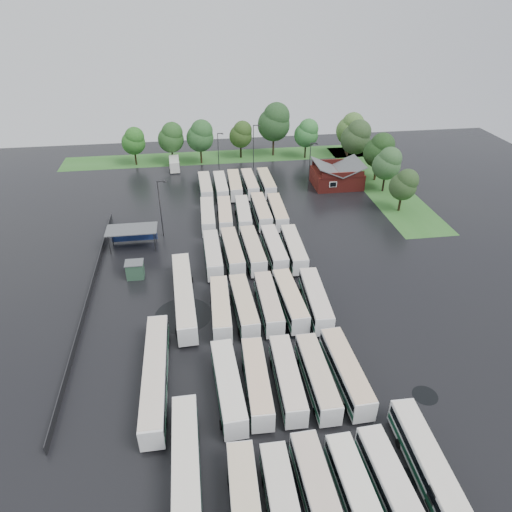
{
  "coord_description": "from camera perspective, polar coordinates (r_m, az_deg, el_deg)",
  "views": [
    {
      "loc": [
        -6.41,
        -46.44,
        38.58
      ],
      "look_at": [
        2.0,
        12.0,
        2.5
      ],
      "focal_mm": 32.0,
      "sensor_mm": 36.0,
      "label": 1
    }
  ],
  "objects": [
    {
      "name": "ground",
      "position": [
        60.71,
        -0.26,
        -8.02
      ],
      "size": [
        160.0,
        160.0,
        0.0
      ],
      "primitive_type": "plane",
      "color": "black",
      "rests_on": "ground"
    },
    {
      "name": "brick_building",
      "position": [
        101.14,
        10.05,
        9.66
      ],
      "size": [
        10.07,
        8.6,
        5.39
      ],
      "color": "maroon",
      "rests_on": "ground"
    },
    {
      "name": "wash_shed",
      "position": [
        77.91,
        -15.22,
        3.06
      ],
      "size": [
        8.2,
        4.2,
        3.58
      ],
      "color": "#2D2D30",
      "rests_on": "ground"
    },
    {
      "name": "utility_hut",
      "position": [
        70.5,
        -14.88,
        -1.66
      ],
      "size": [
        2.7,
        2.2,
        2.62
      ],
      "color": "#2A4D36",
      "rests_on": "ground"
    },
    {
      "name": "grass_strip_north",
      "position": [
        118.04,
        -3.74,
        12.29
      ],
      "size": [
        80.0,
        10.0,
        0.01
      ],
      "primitive_type": "cube",
      "color": "#2E6625",
      "rests_on": "ground"
    },
    {
      "name": "grass_strip_east",
      "position": [
        105.28,
        15.21,
        8.82
      ],
      "size": [
        10.0,
        50.0,
        0.01
      ],
      "primitive_type": "cube",
      "color": "#2E6625",
      "rests_on": "ground"
    },
    {
      "name": "west_fence",
      "position": [
        68.23,
        -20.11,
        -4.61
      ],
      "size": [
        0.1,
        50.0,
        1.2
      ],
      "primitive_type": "cube",
      "color": "#2D2D30",
      "rests_on": "ground"
    },
    {
      "name": "bus_r0c0",
      "position": [
        42.28,
        -1.32,
        -29.25
      ],
      "size": [
        2.67,
        11.3,
        3.13
      ],
      "rotation": [
        0.0,
        0.0,
        -0.03
      ],
      "color": "white",
      "rests_on": "ground"
    },
    {
      "name": "bus_r0c1",
      "position": [
        42.31,
        3.48,
        -29.28
      ],
      "size": [
        2.41,
        11.18,
        3.11
      ],
      "rotation": [
        0.0,
        0.0,
        -0.0
      ],
      "color": "white",
      "rests_on": "ground"
    },
    {
      "name": "bus_r0c2",
      "position": [
        43.01,
        7.98,
        -27.95
      ],
      "size": [
        2.76,
        11.57,
        3.2
      ],
      "rotation": [
        0.0,
        0.0,
        0.03
      ],
      "color": "white",
      "rests_on": "ground"
    },
    {
      "name": "bus_r0c3",
      "position": [
        43.57,
        12.68,
        -27.6
      ],
      "size": [
        2.75,
        11.25,
        3.11
      ],
      "rotation": [
        0.0,
        0.0,
        0.03
      ],
      "color": "white",
      "rests_on": "ground"
    },
    {
      "name": "bus_r0c4",
      "position": [
        44.59,
        16.81,
        -26.36
      ],
      "size": [
        2.89,
        11.46,
        3.16
      ],
      "rotation": [
        0.0,
        0.0,
        0.04
      ],
      "color": "white",
      "rests_on": "ground"
    },
    {
      "name": "bus_r1c0",
      "position": [
        50.15,
        -3.5,
        -15.88
      ],
      "size": [
        3.01,
        11.67,
        3.22
      ],
      "rotation": [
        0.0,
        0.0,
        0.05
      ],
      "color": "white",
      "rests_on": "ground"
    },
    {
      "name": "bus_r1c1",
      "position": [
        50.56,
        0.11,
        -15.41
      ],
      "size": [
        2.67,
        11.18,
        3.09
      ],
      "rotation": [
        0.0,
        0.0,
        -0.03
      ],
      "color": "white",
      "rests_on": "ground"
    },
    {
      "name": "bus_r1c2",
      "position": [
        50.99,
        3.91,
        -14.99
      ],
      "size": [
        2.59,
        11.16,
        3.09
      ],
      "rotation": [
        0.0,
        0.0,
        -0.02
      ],
      "color": "white",
      "rests_on": "ground"
    },
    {
      "name": "bus_r1c3",
      "position": [
        51.47,
        7.64,
        -14.7
      ],
      "size": [
        2.44,
        11.15,
        3.1
      ],
      "rotation": [
        0.0,
        0.0,
        0.01
      ],
      "color": "white",
      "rests_on": "ground"
    },
    {
      "name": "bus_r1c4",
      "position": [
        52.4,
        11.17,
        -13.97
      ],
      "size": [
        2.83,
        11.67,
        3.23
      ],
      "rotation": [
        0.0,
        0.0,
        0.03
      ],
      "color": "white",
      "rests_on": "ground"
    },
    {
      "name": "bus_r2c0",
      "position": [
        60.17,
        -4.43,
        -6.47
      ],
      "size": [
        2.68,
        11.24,
        3.11
      ],
      "rotation": [
        0.0,
        0.0,
        -0.03
      ],
      "color": "white",
      "rests_on": "ground"
    },
    {
      "name": "bus_r2c1",
      "position": [
        60.42,
        -1.54,
        -6.19
      ],
      "size": [
        2.86,
        11.29,
        3.12
      ],
      "rotation": [
        0.0,
        0.0,
        0.04
      ],
      "color": "white",
      "rests_on": "ground"
    },
    {
      "name": "bus_r2c2",
      "position": [
        60.87,
        1.56,
        -5.85
      ],
      "size": [
        2.42,
        11.26,
        3.13
      ],
      "rotation": [
        0.0,
        0.0,
        -0.0
      ],
      "color": "white",
      "rests_on": "ground"
    },
    {
      "name": "bus_r2c3",
      "position": [
        61.51,
        4.27,
        -5.47
      ],
      "size": [
        2.86,
        11.43,
        3.16
      ],
      "rotation": [
        0.0,
        0.0,
        0.04
      ],
      "color": "white",
      "rests_on": "ground"
    },
    {
      "name": "bus_r2c4",
      "position": [
        61.8,
        7.43,
        -5.42
      ],
      "size": [
        3.04,
        11.77,
        3.25
      ],
      "rotation": [
        0.0,
        0.0,
        -0.05
      ],
      "color": "white",
      "rests_on": "ground"
    },
    {
      "name": "bus_r3c0",
      "position": [
        71.41,
        -5.43,
        0.22
      ],
      "size": [
        2.56,
        11.42,
        3.17
      ],
      "rotation": [
        0.0,
        0.0,
        0.01
      ],
      "color": "white",
      "rests_on": "ground"
    },
    {
      "name": "bus_r3c1",
      "position": [
        71.91,
        -2.96,
        0.59
      ],
      "size": [
        2.9,
        11.61,
        3.21
      ],
      "rotation": [
        0.0,
        0.0,
        0.04
      ],
      "color": "white",
      "rests_on": "ground"
    },
    {
      "name": "bus_r3c2",
      "position": [
        72.1,
        -0.43,
        0.75
      ],
      "size": [
        2.9,
        11.8,
        3.26
      ],
      "rotation": [
        0.0,
        0.0,
        0.04
      ],
      "color": "white",
      "rests_on": "ground"
    },
    {
      "name": "bus_r3c3",
      "position": [
        72.67,
        2.25,
        0.95
      ],
      "size": [
        2.65,
        11.51,
        3.19
      ],
      "rotation": [
        0.0,
        0.0,
        0.02
      ],
      "color": "white",
      "rests_on": "ground"
    },
    {
      "name": "bus_r3c4",
      "position": [
        72.78,
        4.73,
        0.93
      ],
      "size": [
        2.76,
        11.65,
        3.23
      ],
      "rotation": [
        0.0,
        0.0,
        -0.03
      ],
      "color": "white",
      "rests_on": "ground"
    },
    {
      "name": "bus_r4c0",
      "position": [
        83.3,
        -6.04,
        4.99
      ],
      "size": [
        2.62,
        11.33,
        3.14
      ],
      "rotation": [
        0.0,
        0.0,
        -0.02
      ],
      "color": "white",
      "rests_on": "ground"
    },
    {
      "name": "bus_r4c1",
      "position": [
        83.53,
        -3.9,
        5.15
      ],
      "size": [
        2.85,
        11.23,
        3.1
      ],
      "rotation": [
        0.0,
        0.0,
        -0.04
      ],
      "color": "white",
      "rests_on": "ground"
    },
    {
      "name": "bus_r4c2",
      "position": [
        83.71,
        -1.6,
        5.28
      ],
      "size": [
        2.84,
        11.27,
        3.11
      ],
      "rotation": [
        0.0,
        0.0,
        -0.04
      ],
      "color": "white",
      "rests_on": "ground"
    },
    {
      "name": "bus_r4c3",
      "position": [
        84.52,
        0.63,
        5.61
      ],
      "size": [
        2.5,
        11.54,
        3.21
      ],
      "rotation": [
        0.0,
        0.0,
        0.0
      ],
      "color": "white",
      "rests_on": "ground"
    },
    {
      "name": "bus_r4c4",
      "position": [
        84.53,
        2.69,
        5.55
      ],
      "size": [
        2.67,
        11.34,
        3.14
      ],
      "rotation": [
        0.0,
        0.0,
        -0.02
      ],
      "color": "white",
      "rests_on": "ground"
    },
    {
      "name": "bus_r5c0",
      "position": [
        95.65,
        -6.34,
        8.57
      ],
      "size": [
        2.61,
        11.29,
        3.13
      ],
      "rotation": [
        0.0,
        0.0,
        0.02
      ],
      "color": "white",
      "rests_on": "ground"
    },
    {
      "name": "bus_r5c1",
      "position": [
        95.65,
        -4.43,
        8.66
      ],
      "size": [
        2.46,
        11.22,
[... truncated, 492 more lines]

